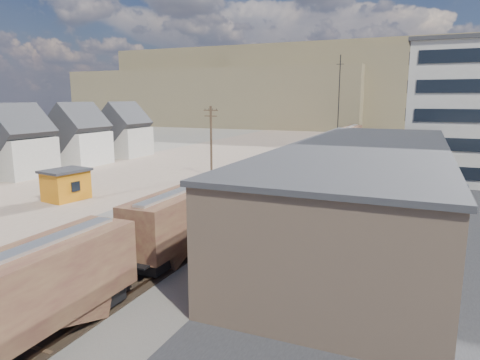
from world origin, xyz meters
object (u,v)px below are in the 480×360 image
at_px(utility_pole_north, 211,139).
at_px(maintenance_shed, 66,184).
at_px(freight_train, 283,167).
at_px(parked_car_blue, 448,183).

xyz_separation_m(utility_pole_north, maintenance_shed, (-8.01, -19.50, -3.54)).
relative_size(freight_train, utility_pole_north, 11.97).
height_order(freight_train, parked_car_blue, freight_train).
xyz_separation_m(freight_train, utility_pole_north, (-12.30, 4.86, 2.50)).
height_order(maintenance_shed, parked_car_blue, maintenance_shed).
bearing_deg(freight_train, parked_car_blue, 24.93).
relative_size(utility_pole_north, parked_car_blue, 1.85).
bearing_deg(freight_train, utility_pole_north, 158.45).
height_order(utility_pole_north, parked_car_blue, utility_pole_north).
height_order(freight_train, maintenance_shed, freight_train).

